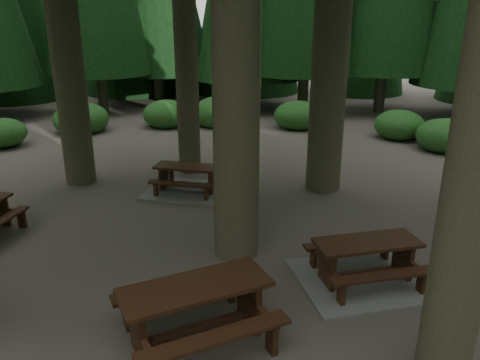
# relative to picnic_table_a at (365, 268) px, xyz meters

# --- Properties ---
(ground) EXTENTS (80.00, 80.00, 0.00)m
(ground) POSITION_rel_picnic_table_a_xyz_m (-3.17, 0.44, -0.26)
(ground) COLOR #504841
(ground) RESTS_ON ground
(picnic_table_a) EXTENTS (2.81, 2.61, 0.77)m
(picnic_table_a) POSITION_rel_picnic_table_a_xyz_m (0.00, 0.00, 0.00)
(picnic_table_a) COLOR gray
(picnic_table_a) RESTS_ON ground
(picnic_table_c) EXTENTS (2.19, 1.84, 0.72)m
(picnic_table_c) POSITION_rel_picnic_table_a_xyz_m (-4.23, 3.68, -0.02)
(picnic_table_c) COLOR gray
(picnic_table_c) RESTS_ON ground
(picnic_table_e) EXTENTS (2.64, 2.55, 0.89)m
(picnic_table_e) POSITION_rel_picnic_table_a_xyz_m (-2.44, -2.03, 0.33)
(picnic_table_e) COLOR black
(picnic_table_e) RESTS_ON ground
(shrub_ring) EXTENTS (23.86, 24.64, 1.49)m
(shrub_ring) POSITION_rel_picnic_table_a_xyz_m (-2.47, 1.19, 0.14)
(shrub_ring) COLOR #1D551E
(shrub_ring) RESTS_ON ground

